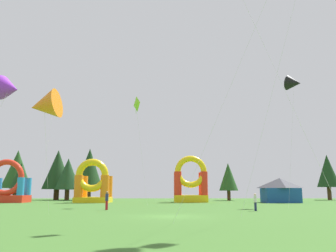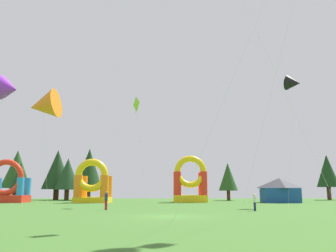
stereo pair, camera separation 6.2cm
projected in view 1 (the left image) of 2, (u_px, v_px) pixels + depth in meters
ground_plane at (169, 216)px, 25.58m from camera, size 120.00×120.00×0.00m
kite_lime_diamond at (134, 105)px, 43.56m from camera, size 1.82×5.03×12.91m
kite_black_delta at (293, 83)px, 44.29m from camera, size 3.92×4.21×16.17m
kite_teal_parafoil at (52, 108)px, 57.61m from camera, size 1.25×4.81×15.62m
kite_purple_delta at (8, 88)px, 23.68m from camera, size 2.49×4.54×9.52m
kite_orange_delta at (43, 105)px, 27.14m from camera, size 2.57×3.34×9.56m
person_left_edge at (106, 199)px, 34.29m from camera, size 0.42×0.42×1.77m
person_midfield at (254, 200)px, 32.59m from camera, size 0.37×0.37×1.59m
inflatable_blue_arch at (189, 185)px, 56.76m from camera, size 5.29×4.15×7.31m
inflatable_red_slide at (6, 187)px, 54.99m from camera, size 5.84×3.89×6.63m
inflatable_orange_dome at (92, 186)px, 55.09m from camera, size 5.32×4.66×6.68m
festival_tent at (279, 190)px, 54.88m from camera, size 5.24×4.10×3.75m
tree_row_0 at (16, 169)px, 71.01m from camera, size 5.73×5.73×9.86m
tree_row_1 at (19, 176)px, 65.70m from camera, size 3.67×3.67×6.96m
tree_row_2 at (56, 170)px, 71.72m from camera, size 5.86×5.86×9.98m
tree_row_3 at (67, 174)px, 69.50m from camera, size 4.88×4.88×8.09m
tree_row_4 at (88, 168)px, 68.31m from camera, size 5.12×5.12×9.86m
tree_row_5 at (227, 177)px, 67.01m from camera, size 3.57×3.57×6.98m
tree_row_6 at (326, 171)px, 70.91m from camera, size 4.32×4.32×8.95m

